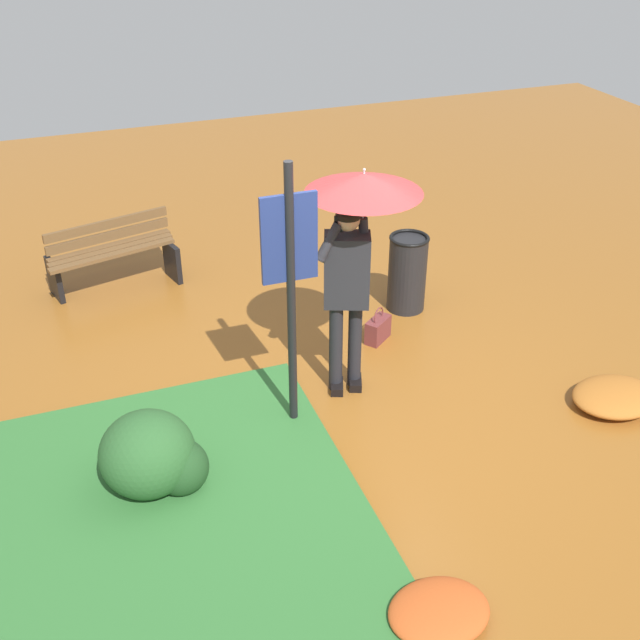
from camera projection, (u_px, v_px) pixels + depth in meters
ground_plane at (351, 405)px, 6.74m from camera, size 18.00×18.00×0.00m
grass_verge at (27, 603)px, 4.90m from camera, size 4.80×4.00×0.05m
person_with_umbrella at (356, 227)px, 6.23m from camera, size 0.96×0.96×2.04m
info_sign_post at (290, 269)px, 5.81m from camera, size 0.44×0.07×2.30m
handbag at (378, 329)px, 7.59m from camera, size 0.32×0.29×0.37m
park_bench at (112, 254)px, 8.43m from camera, size 1.43×0.70×0.75m
trash_bin at (407, 273)px, 8.00m from camera, size 0.42×0.42×0.83m
shrub_cluster at (154, 456)px, 5.70m from camera, size 0.79×0.72×0.64m
leaf_pile_near_person at (615, 397)px, 6.70m from camera, size 0.78×0.62×0.17m
leaf_pile_by_bench at (439, 612)px, 4.79m from camera, size 0.66×0.53×0.15m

